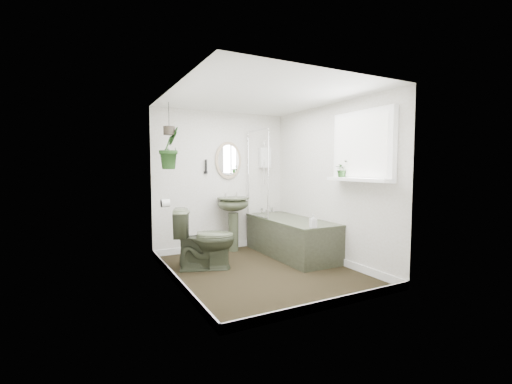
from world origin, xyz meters
name	(u,v)px	position (x,y,z in m)	size (l,w,h in m)	color
floor	(261,271)	(0.00, 0.00, -0.01)	(2.30, 2.80, 0.02)	black
ceiling	(261,96)	(0.00, 0.00, 2.31)	(2.30, 2.80, 0.02)	white
wall_back	(221,181)	(0.00, 1.41, 1.15)	(2.30, 0.02, 2.30)	white
wall_front	(332,192)	(0.00, -1.41, 1.15)	(2.30, 0.02, 2.30)	white
wall_left	(173,188)	(-1.16, 0.00, 1.15)	(0.02, 2.80, 2.30)	white
wall_right	(330,183)	(1.16, 0.00, 1.15)	(0.02, 2.80, 2.30)	white
skirting	(261,267)	(0.00, 0.00, 0.05)	(2.30, 2.80, 0.10)	white
bathtub	(291,237)	(0.80, 0.50, 0.29)	(0.72, 1.72, 0.58)	#3B422E
bath_screen	(258,174)	(0.47, 0.99, 1.28)	(0.04, 0.72, 1.40)	silver
shower_box	(265,158)	(0.80, 1.34, 1.55)	(0.20, 0.10, 0.35)	white
oval_mirror	(228,160)	(0.12, 1.37, 1.50)	(0.46, 0.03, 0.62)	tan
wall_sconce	(206,166)	(-0.28, 1.36, 1.40)	(0.04, 0.04, 0.22)	black
toilet_roll_holder	(165,203)	(-1.10, 0.70, 0.90)	(0.11, 0.11, 0.11)	white
window_recess	(363,146)	(1.09, -0.70, 1.65)	(0.08, 1.00, 0.90)	white
window_sill	(358,180)	(1.02, -0.70, 1.23)	(0.18, 1.00, 0.04)	white
window_blinds	(360,146)	(1.04, -0.70, 1.65)	(0.01, 0.86, 0.76)	white
toilet	(205,239)	(-0.63, 0.45, 0.41)	(0.46, 0.81, 0.83)	#3B422E
pedestal_sink	(233,224)	(0.12, 1.18, 0.45)	(0.53, 0.45, 0.90)	#3B422E
sill_plant	(342,169)	(1.02, -0.40, 1.36)	(0.20, 0.18, 0.22)	black
hanging_plant	(169,148)	(-0.97, 0.95, 1.66)	(0.33, 0.27, 0.60)	black
soap_bottle	(313,221)	(0.63, -0.29, 0.67)	(0.08, 0.08, 0.18)	#2D2828
hanging_pot	(169,131)	(-0.97, 0.95, 1.90)	(0.16, 0.16, 0.12)	#2C261F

